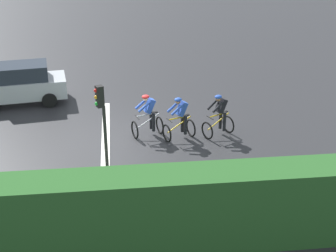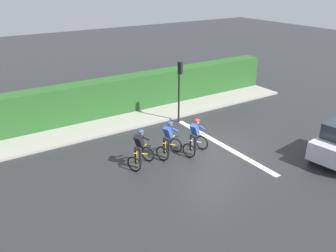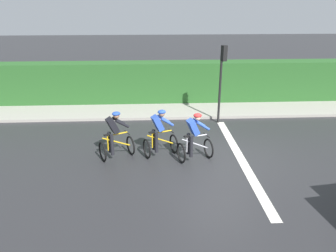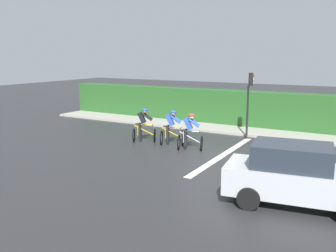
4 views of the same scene
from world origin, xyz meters
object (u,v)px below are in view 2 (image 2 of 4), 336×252
cyclist_mid (195,138)px  traffic_light_near_crossing (180,83)px  cyclist_second (169,140)px  cyclist_lead (140,150)px

cyclist_mid → traffic_light_near_crossing: 4.13m
cyclist_second → cyclist_mid: same height
cyclist_second → traffic_light_near_crossing: 4.38m
cyclist_mid → traffic_light_near_crossing: bearing=-23.9°
cyclist_second → cyclist_mid: (-0.41, -1.15, 0.00)m
cyclist_lead → traffic_light_near_crossing: size_ratio=0.50×
traffic_light_near_crossing → cyclist_second: bearing=139.0°
cyclist_lead → traffic_light_near_crossing: 5.51m
cyclist_lead → traffic_light_near_crossing: traffic_light_near_crossing is taller
cyclist_lead → traffic_light_near_crossing: (3.24, -4.22, 1.43)m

